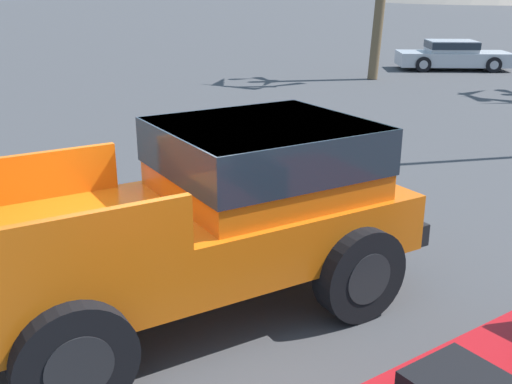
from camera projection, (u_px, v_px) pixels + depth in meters
The scene contains 3 objects.
ground_plane at pixel (199, 302), 6.37m from camera, with size 320.00×320.00×0.00m, color #424244.
orange_pickup_truck at pixel (214, 206), 6.06m from camera, with size 3.20×5.15×1.87m.
parked_car_silver at pixel (452, 55), 24.23m from camera, with size 4.46×4.27×1.16m.
Camera 1 is at (4.42, -3.57, 3.18)m, focal length 42.00 mm.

